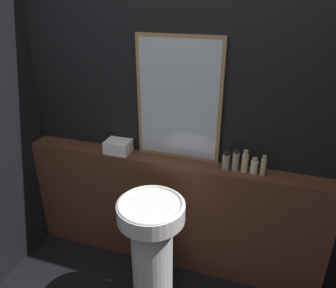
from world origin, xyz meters
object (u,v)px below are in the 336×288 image
conditioner_bottle (236,161)px  body_wash_bottle (254,166)px  mirror (179,100)px  pedestal_sink (152,246)px  hand_soap_bottle (263,166)px  towel_stack (118,146)px  shampoo_bottle (226,161)px  lotion_bottle (245,162)px

conditioner_bottle → body_wash_bottle: conditioner_bottle is taller
mirror → pedestal_sink: bearing=-92.8°
pedestal_sink → hand_soap_bottle: hand_soap_bottle is taller
pedestal_sink → conditioner_bottle: bearing=43.2°
towel_stack → shampoo_bottle: shampoo_bottle is taller
lotion_bottle → body_wash_bottle: 0.07m
mirror → body_wash_bottle: mirror is taller
shampoo_bottle → body_wash_bottle: size_ratio=1.13×
lotion_bottle → hand_soap_bottle: (0.13, 0.00, -0.01)m
shampoo_bottle → body_wash_bottle: shampoo_bottle is taller
towel_stack → shampoo_bottle: bearing=0.0°
mirror → shampoo_bottle: 0.56m
lotion_bottle → hand_soap_bottle: size_ratio=1.13×
mirror → towel_stack: 0.63m
conditioner_bottle → towel_stack: bearing=180.0°
mirror → hand_soap_bottle: mirror is taller
body_wash_bottle → hand_soap_bottle: hand_soap_bottle is taller
body_wash_bottle → mirror: bearing=172.9°
pedestal_sink → mirror: size_ratio=0.98×
pedestal_sink → body_wash_bottle: (0.61, 0.45, 0.52)m
pedestal_sink → lotion_bottle: size_ratio=5.33×
pedestal_sink → lotion_bottle: (0.54, 0.45, 0.54)m
conditioner_bottle → lotion_bottle: same height
pedestal_sink → mirror: 1.06m
hand_soap_bottle → body_wash_bottle: bearing=-180.0°
towel_stack → conditioner_bottle: 0.93m
shampoo_bottle → lotion_bottle: lotion_bottle is taller
towel_stack → body_wash_bottle: bearing=0.0°
shampoo_bottle → body_wash_bottle: bearing=-0.0°
conditioner_bottle → pedestal_sink: bearing=-136.8°
towel_stack → hand_soap_bottle: bearing=0.0°
shampoo_bottle → conditioner_bottle: size_ratio=0.81×
lotion_bottle → towel_stack: bearing=180.0°
body_wash_bottle → hand_soap_bottle: size_ratio=0.80×
mirror → lotion_bottle: bearing=-8.0°
body_wash_bottle → conditioner_bottle: bearing=180.0°
towel_stack → lotion_bottle: bearing=0.0°
lotion_bottle → body_wash_bottle: bearing=0.0°
conditioner_bottle → body_wash_bottle: 0.13m
towel_stack → body_wash_bottle: (1.06, 0.00, 0.01)m
shampoo_bottle → lotion_bottle: (0.13, -0.00, 0.01)m
shampoo_bottle → body_wash_bottle: 0.20m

